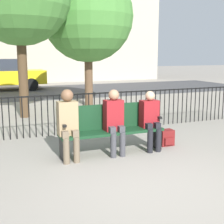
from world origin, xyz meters
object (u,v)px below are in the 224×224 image
park_bench (110,127)px  tree_1 (88,17)px  backpack (166,138)px  parked_car_0 (2,74)px  seated_person_0 (68,121)px  seated_person_1 (114,119)px  seated_person_2 (150,118)px

park_bench → tree_1: bearing=76.1°
backpack → parked_car_0: parked_car_0 is taller
park_bench → seated_person_0: bearing=-171.4°
seated_person_0 → seated_person_1: 0.87m
seated_person_2 → parked_car_0: (-2.08, 12.04, 0.20)m
seated_person_0 → parked_car_0: bearing=92.2°
seated_person_1 → seated_person_2: 0.76m
backpack → seated_person_2: bearing=-163.7°
park_bench → tree_1: 6.18m
seated_person_2 → tree_1: 6.11m
seated_person_0 → seated_person_2: 1.63m
park_bench → seated_person_2: seated_person_2 is taller
backpack → parked_car_0: size_ratio=0.08×
park_bench → tree_1: (1.34, 5.42, 2.64)m
tree_1 → seated_person_1: bearing=-103.3°
park_bench → parked_car_0: parked_car_0 is taller
seated_person_0 → backpack: (2.09, 0.13, -0.54)m
tree_1 → backpack: bearing=-91.1°
seated_person_1 → tree_1: bearing=76.7°
park_bench → parked_car_0: (-1.30, 11.90, 0.34)m
seated_person_1 → parked_car_0: bearing=96.3°
backpack → tree_1: size_ratio=0.07×
backpack → seated_person_0: bearing=-176.4°
park_bench → tree_1: tree_1 is taller
seated_person_0 → tree_1: size_ratio=0.27×
park_bench → seated_person_2: (0.78, -0.13, 0.14)m
park_bench → seated_person_1: seated_person_1 is taller
tree_1 → parked_car_0: size_ratio=1.13×
seated_person_1 → parked_car_0: parked_car_0 is taller
seated_person_0 → parked_car_0: size_ratio=0.30×
parked_car_0 → park_bench: bearing=-83.8°
seated_person_1 → seated_person_0: bearing=179.9°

